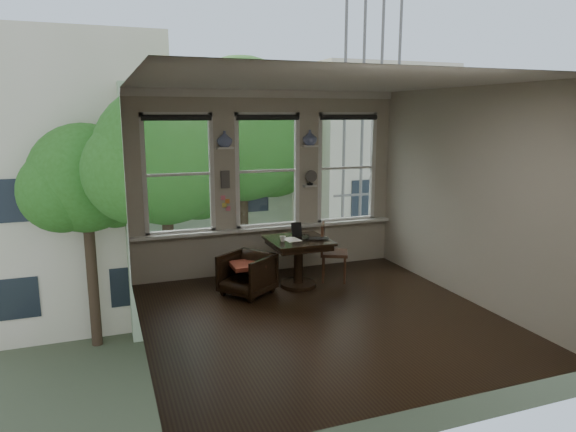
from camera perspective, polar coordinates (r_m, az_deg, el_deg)
name	(u,v)px	position (r m, az deg, el deg)	size (l,w,h in m)	color
ground	(320,317)	(6.89, 3.62, -11.15)	(4.50, 4.50, 0.00)	black
ceiling	(323,82)	(6.38, 3.97, 14.62)	(4.50, 4.50, 0.00)	silver
wall_back	(267,183)	(8.55, -2.36, 3.70)	(4.50, 4.50, 0.00)	#BDB4A1
wall_front	(429,248)	(4.55, 15.37, -3.44)	(4.50, 4.50, 0.00)	#BDB4A1
wall_left	(136,217)	(5.93, -16.50, -0.12)	(4.50, 4.50, 0.00)	#BDB4A1
wall_right	(468,195)	(7.65, 19.39, 2.18)	(4.50, 4.50, 0.00)	#BDB4A1
window_left	(178,174)	(8.20, -12.09, 4.55)	(1.10, 0.12, 1.90)	white
window_center	(267,171)	(8.52, -2.37, 5.03)	(1.10, 0.12, 1.90)	white
window_right	(346,168)	(9.07, 6.42, 5.35)	(1.10, 0.12, 1.90)	white
shelf_left	(225,148)	(8.20, -7.04, 7.52)	(0.26, 0.16, 0.03)	white
shelf_right	(310,146)	(8.64, 2.44, 7.78)	(0.26, 0.16, 0.03)	white
intercom	(225,179)	(8.27, -7.01, 4.07)	(0.14, 0.06, 0.28)	#59544F
sticky_notes	(226,201)	(8.33, -6.96, 1.69)	(0.16, 0.01, 0.24)	pink
desk_fan	(310,180)	(8.68, 2.46, 4.02)	(0.20, 0.20, 0.24)	#59544F
vase_left	(225,139)	(8.19, -7.07, 8.49)	(0.24, 0.24, 0.25)	silver
vase_right	(310,138)	(8.64, 2.45, 8.70)	(0.24, 0.24, 0.25)	silver
table	(298,263)	(7.92, 1.15, -5.23)	(0.90, 0.90, 0.75)	black
armchair_left	(247,274)	(7.61, -4.57, -6.46)	(0.66, 0.68, 0.62)	black
cushion_red	(247,265)	(7.57, -4.59, -5.46)	(0.45, 0.45, 0.06)	maroon
side_chair_right	(334,252)	(8.21, 5.17, -4.06)	(0.42, 0.42, 0.92)	#462519
laptop	(319,239)	(7.77, 3.46, -2.62)	(0.33, 0.21, 0.03)	black
mug	(283,239)	(7.67, -0.60, -2.56)	(0.09, 0.09, 0.08)	white
drinking_glass	(306,237)	(7.76, 1.96, -2.38)	(0.11, 0.11, 0.09)	white
tablet	(297,230)	(7.97, 0.96, -1.53)	(0.16, 0.02, 0.22)	black
papers	(292,239)	(7.80, 0.40, -2.63)	(0.22, 0.30, 0.00)	silver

